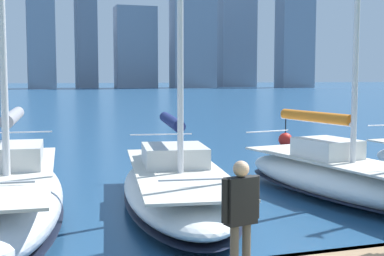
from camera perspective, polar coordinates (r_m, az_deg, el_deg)
The scene contains 6 objects.
city_skyline at distance 169.73m, azimuth -10.94°, elevation 10.95°, with size 169.76×22.42×54.21m.
sailboat_orange at distance 16.14m, azimuth 15.18°, elevation -4.89°, with size 3.48×8.29×10.44m.
sailboat_navy at distance 14.47m, azimuth -1.63°, elevation -6.00°, with size 4.12×9.27×12.22m.
sailboat_grey at distance 13.36m, azimuth -18.76°, elevation -6.79°, with size 3.06×9.12×10.07m.
person_black_shirt at distance 7.72m, azimuth 5.22°, elevation -8.58°, with size 0.63×0.29×1.74m.
channel_buoy at distance 27.44m, azimuth 9.93°, elevation -1.22°, with size 0.70×0.70×1.40m.
Camera 1 is at (4.35, 6.30, 3.52)m, focal length 50.00 mm.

